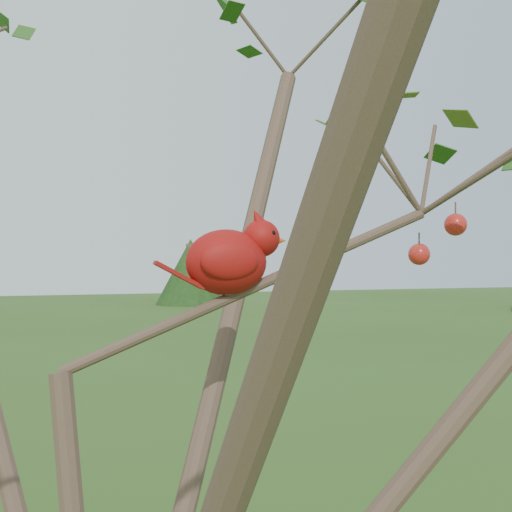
# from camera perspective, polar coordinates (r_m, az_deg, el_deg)

# --- Properties ---
(crabapple_tree) EXTENTS (2.35, 2.05, 2.95)m
(crabapple_tree) POSITION_cam_1_polar(r_m,az_deg,el_deg) (0.89, -11.73, -0.18)
(crabapple_tree) COLOR #463126
(crabapple_tree) RESTS_ON ground
(cardinal) EXTENTS (0.22, 0.11, 0.15)m
(cardinal) POSITION_cam_1_polar(r_m,az_deg,el_deg) (1.03, -2.27, -0.24)
(cardinal) COLOR #A1100D
(cardinal) RESTS_ON ground
(distant_trees) EXTENTS (43.03, 12.40, 3.15)m
(distant_trees) POSITION_cam_1_polar(r_m,az_deg,el_deg) (24.43, -21.82, -1.99)
(distant_trees) COLOR #463126
(distant_trees) RESTS_ON ground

